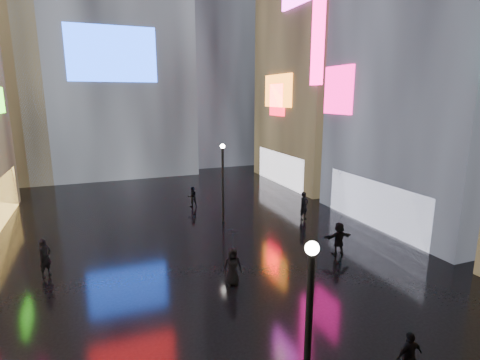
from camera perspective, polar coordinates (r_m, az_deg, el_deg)
ground at (r=23.21m, az=-7.25°, el=-8.05°), size 140.00×140.00×0.00m
building_right_far at (r=38.04m, az=13.63°, el=21.08°), size 10.28×12.00×28.00m
tower_flank_right at (r=49.98m, az=-4.90°, el=22.76°), size 12.00×12.00×34.00m
lamp_near at (r=9.11m, az=10.34°, el=-22.50°), size 0.30×0.30×5.20m
lamp_far at (r=24.34m, az=-2.62°, el=0.24°), size 0.30×0.30×5.20m
pedestrian_3 at (r=13.01m, az=24.38°, el=-23.21°), size 0.90×0.38×1.54m
pedestrian_4 at (r=16.86m, az=-1.15°, el=-13.03°), size 0.91×0.67×1.71m
pedestrian_5 at (r=20.51m, az=14.80°, el=-8.61°), size 1.65×0.62×1.75m
pedestrian_6 at (r=19.73m, az=-27.58°, el=-10.47°), size 0.76×0.78×1.80m
pedestrian_7 at (r=28.48m, az=-7.29°, el=-2.54°), size 0.80×0.66×1.52m
umbrella_2 at (r=16.35m, az=-1.17°, el=-8.94°), size 1.25×1.26×0.87m
pedestrian_8 at (r=25.64m, az=9.73°, el=-3.89°), size 0.79×0.62×1.90m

